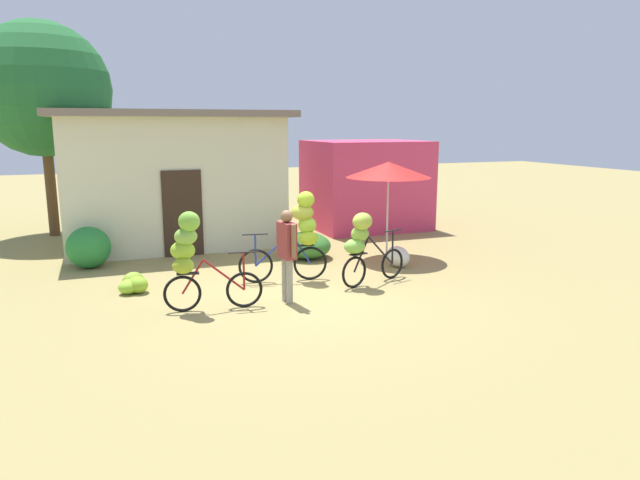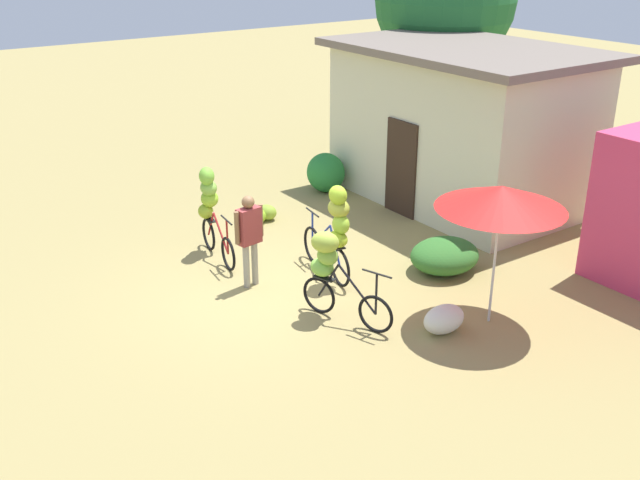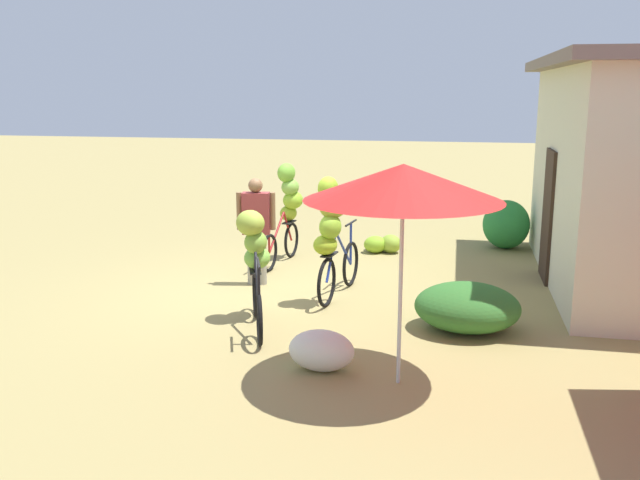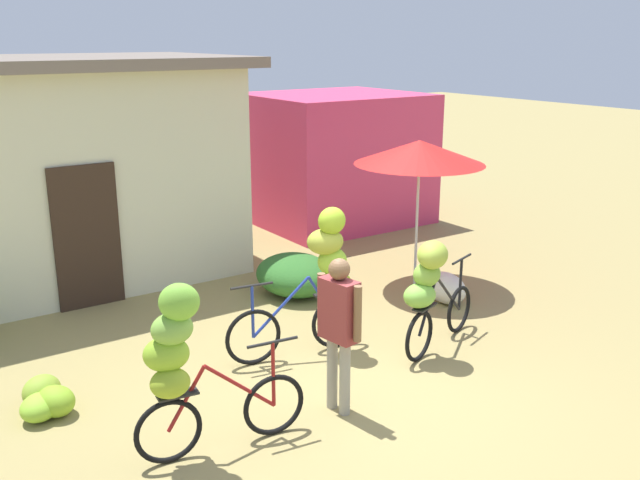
# 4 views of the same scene
# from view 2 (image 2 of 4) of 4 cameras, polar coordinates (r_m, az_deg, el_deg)

# --- Properties ---
(ground_plane) EXTENTS (60.00, 60.00, 0.00)m
(ground_plane) POSITION_cam_2_polar(r_m,az_deg,el_deg) (12.42, -3.56, -3.79)
(ground_plane) COLOR #97864F
(building_low) EXTENTS (5.67, 3.76, 3.36)m
(building_low) POSITION_cam_2_polar(r_m,az_deg,el_deg) (16.30, 10.87, 8.82)
(building_low) COLOR beige
(building_low) RESTS_ON ground
(tree_behind_building) EXTENTS (3.55, 3.55, 5.71)m
(tree_behind_building) POSITION_cam_2_polar(r_m,az_deg,el_deg) (19.58, 9.69, 17.88)
(tree_behind_building) COLOR brown
(tree_behind_building) RESTS_ON ground
(hedge_bush_front_left) EXTENTS (0.92, 0.85, 0.90)m
(hedge_bush_front_left) POSITION_cam_2_polar(r_m,az_deg,el_deg) (16.83, 0.45, 5.26)
(hedge_bush_front_left) COLOR #298136
(hedge_bush_front_left) RESTS_ON ground
(hedge_bush_front_right) EXTENTS (1.10, 1.28, 0.58)m
(hedge_bush_front_right) POSITION_cam_2_polar(r_m,az_deg,el_deg) (13.09, 9.65, -1.20)
(hedge_bush_front_right) COLOR #2F6928
(hedge_bush_front_right) RESTS_ON ground
(market_umbrella) EXTENTS (1.91, 1.91, 2.21)m
(market_umbrella) POSITION_cam_2_polar(r_m,az_deg,el_deg) (10.90, 13.89, 3.23)
(market_umbrella) COLOR beige
(market_umbrella) RESTS_ON ground
(bicycle_leftmost) EXTENTS (1.62, 0.50, 1.67)m
(bicycle_leftmost) POSITION_cam_2_polar(r_m,az_deg,el_deg) (13.52, -8.51, 2.68)
(bicycle_leftmost) COLOR black
(bicycle_leftmost) RESTS_ON ground
(bicycle_near_pile) EXTENTS (1.74, 0.49, 1.77)m
(bicycle_near_pile) POSITION_cam_2_polar(r_m,az_deg,el_deg) (12.26, 1.19, 1.05)
(bicycle_near_pile) COLOR black
(bicycle_near_pile) RESTS_ON ground
(bicycle_center_loaded) EXTENTS (1.58, 0.73, 1.42)m
(bicycle_center_loaded) POSITION_cam_2_polar(r_m,az_deg,el_deg) (11.16, 0.82, -2.10)
(bicycle_center_loaded) COLOR black
(bicycle_center_loaded) RESTS_ON ground
(banana_pile_on_ground) EXTENTS (0.67, 0.80, 0.33)m
(banana_pile_on_ground) POSITION_cam_2_polar(r_m,az_deg,el_deg) (15.19, -4.72, 1.97)
(banana_pile_on_ground) COLOR #83B328
(banana_pile_on_ground) RESTS_ON ground
(produce_sack) EXTENTS (0.46, 0.71, 0.44)m
(produce_sack) POSITION_cam_2_polar(r_m,az_deg,el_deg) (11.18, 9.60, -6.08)
(produce_sack) COLOR silver
(produce_sack) RESTS_ON ground
(person_vendor) EXTENTS (0.26, 0.57, 1.61)m
(person_vendor) POSITION_cam_2_polar(r_m,az_deg,el_deg) (12.16, -5.52, 0.64)
(person_vendor) COLOR gray
(person_vendor) RESTS_ON ground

